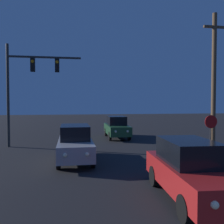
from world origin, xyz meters
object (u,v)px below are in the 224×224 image
object	(u,v)px
car_far	(117,127)
utility_pole	(214,79)
traffic_signal_mast	(26,79)
car_near	(190,170)
car_mid	(75,143)
stop_sign	(211,127)

from	to	relation	value
car_far	utility_pole	bearing A→B (deg)	133.01
traffic_signal_mast	car_far	bearing A→B (deg)	24.02
car_near	car_mid	world-z (taller)	same
utility_pole	car_mid	bearing A→B (deg)	-167.39
car_far	utility_pole	size ratio (longest dim) A/B	0.53
car_near	car_mid	distance (m)	6.40
utility_pole	car_far	bearing A→B (deg)	131.59
traffic_signal_mast	stop_sign	distance (m)	11.78
car_near	traffic_signal_mast	world-z (taller)	traffic_signal_mast
car_near	utility_pole	world-z (taller)	utility_pole
car_near	car_far	size ratio (longest dim) A/B	1.01
utility_pole	traffic_signal_mast	bearing A→B (deg)	166.55
car_mid	stop_sign	distance (m)	7.62
utility_pole	stop_sign	bearing A→B (deg)	-125.47
car_mid	car_near	bearing A→B (deg)	120.97
stop_sign	utility_pole	distance (m)	3.30
traffic_signal_mast	stop_sign	xyz separation A→B (m)	(10.62, -4.20, -2.89)
car_mid	traffic_signal_mast	distance (m)	6.62
car_mid	car_far	size ratio (longest dim) A/B	0.99
traffic_signal_mast	car_mid	bearing A→B (deg)	-57.16
stop_sign	car_mid	bearing A→B (deg)	-176.21
stop_sign	traffic_signal_mast	bearing A→B (deg)	158.41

